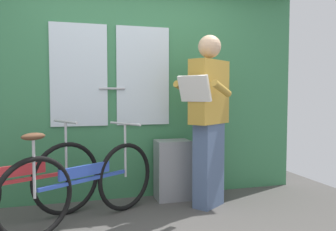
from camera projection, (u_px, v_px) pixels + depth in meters
train_door_wall at (129, 87)px, 3.88m from camera, size 4.10×0.28×2.43m
bicycle_near_door at (15, 185)px, 3.01m from camera, size 1.49×0.84×0.92m
bicycle_leaning_behind at (85, 184)px, 3.11m from camera, size 1.41×0.94×0.89m
passenger_reading_newspaper at (209, 117)px, 3.56m from camera, size 0.64×0.60×1.78m
trash_bin_by_wall at (172, 170)px, 3.86m from camera, size 0.38×0.28×0.66m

